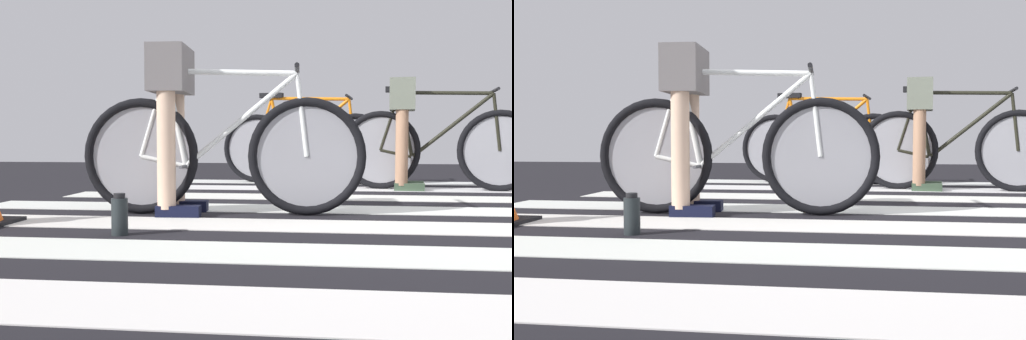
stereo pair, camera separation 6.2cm
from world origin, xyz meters
The scene contains 8 objects.
ground centered at (0.00, 0.00, 0.01)m, with size 18.00×14.00×0.02m.
crosswalk_markings centered at (-0.02, -0.15, 0.02)m, with size 5.46×5.75×0.00m.
bicycle_1_of_3 centered at (-1.05, -0.12, 0.41)m, with size 1.74×0.52×0.93m.
cyclist_1_of_3 centered at (-1.36, -0.14, 0.68)m, with size 0.33×0.42×1.02m.
bicycle_2_of_3 centered at (0.57, 1.73, 0.41)m, with size 1.73×0.52×0.93m.
cyclist_2_of_3 centered at (0.26, 1.77, 0.67)m, with size 0.36×0.43×1.00m.
bicycle_3_of_3 centered at (-0.65, 2.37, 0.41)m, with size 1.73×0.52×0.93m.
water_bottle centered at (-1.41, -0.93, 0.12)m, with size 0.08×0.08×0.20m.
Camera 1 is at (-0.41, -3.63, 0.49)m, focal length 40.88 mm.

